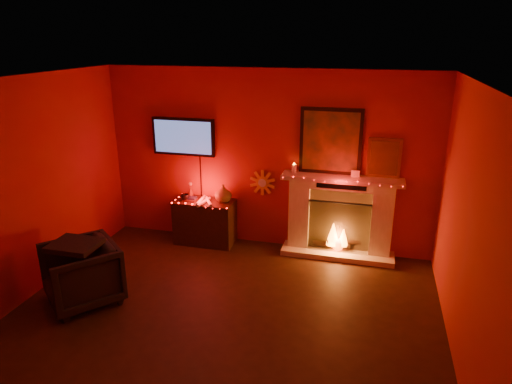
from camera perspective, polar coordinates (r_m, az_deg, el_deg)
room at (r=4.59m, az=-6.02°, el=-3.94°), size 5.00×5.00×5.00m
fireplace at (r=6.79m, az=10.42°, el=-2.07°), size 1.72×0.40×2.18m
tv at (r=7.15m, az=-9.05°, el=6.82°), size 1.00×0.07×1.24m
sunburst_clock at (r=6.95m, az=0.81°, el=1.17°), size 0.40×0.03×0.40m
console_table at (r=7.21m, az=-6.29°, el=-3.44°), size 0.92×0.54×0.97m
armchair at (r=6.03m, az=-20.96°, el=-9.52°), size 1.16×1.16×0.76m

